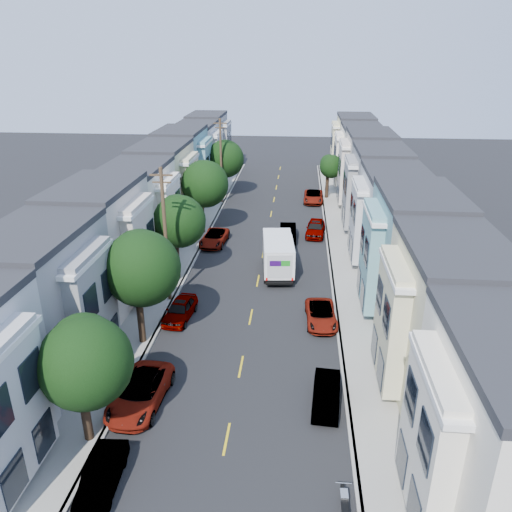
% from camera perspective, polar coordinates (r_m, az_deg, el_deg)
% --- Properties ---
extents(ground, '(160.00, 160.00, 0.00)m').
position_cam_1_polar(ground, '(35.51, -0.60, -7.00)').
color(ground, black).
rests_on(ground, ground).
extents(road_slab, '(12.00, 70.00, 0.02)m').
position_cam_1_polar(road_slab, '(49.08, 1.11, 1.64)').
color(road_slab, black).
rests_on(road_slab, ground).
extents(curb_left, '(0.30, 70.00, 0.15)m').
position_cam_1_polar(curb_left, '(49.80, -5.85, 1.92)').
color(curb_left, gray).
rests_on(curb_left, ground).
extents(curb_right, '(0.30, 70.00, 0.15)m').
position_cam_1_polar(curb_right, '(49.04, 8.18, 1.47)').
color(curb_right, gray).
rests_on(curb_right, ground).
extents(sidewalk_left, '(2.60, 70.00, 0.15)m').
position_cam_1_polar(sidewalk_left, '(50.06, -7.32, 1.96)').
color(sidewalk_left, gray).
rests_on(sidewalk_left, ground).
extents(sidewalk_right, '(2.60, 70.00, 0.15)m').
position_cam_1_polar(sidewalk_right, '(49.14, 9.69, 1.42)').
color(sidewalk_right, gray).
rests_on(sidewalk_right, ground).
extents(centerline, '(0.12, 70.00, 0.01)m').
position_cam_1_polar(centerline, '(49.08, 1.11, 1.63)').
color(centerline, gold).
rests_on(centerline, ground).
extents(townhouse_row_left, '(5.00, 70.00, 8.50)m').
position_cam_1_polar(townhouse_row_left, '(51.01, -11.49, 1.99)').
color(townhouse_row_left, silver).
rests_on(townhouse_row_left, ground).
extents(townhouse_row_right, '(5.00, 70.00, 8.50)m').
position_cam_1_polar(townhouse_row_right, '(49.64, 14.06, 1.17)').
color(townhouse_row_right, silver).
rests_on(townhouse_row_right, ground).
extents(tree_a, '(4.27, 4.27, 6.59)m').
position_cam_1_polar(tree_a, '(24.23, -19.08, -11.52)').
color(tree_a, black).
rests_on(tree_a, ground).
extents(tree_b, '(4.70, 4.70, 7.61)m').
position_cam_1_polar(tree_b, '(30.95, -13.06, -1.43)').
color(tree_b, black).
rests_on(tree_b, ground).
extents(tree_c, '(4.19, 4.19, 7.09)m').
position_cam_1_polar(tree_c, '(39.80, -8.89, 3.89)').
color(tree_c, black).
rests_on(tree_c, ground).
extents(tree_d, '(4.70, 4.70, 7.55)m').
position_cam_1_polar(tree_d, '(50.11, -5.97, 8.16)').
color(tree_d, black).
rests_on(tree_d, ground).
extents(tree_e, '(4.70, 4.70, 7.26)m').
position_cam_1_polar(tree_e, '(63.40, -3.64, 11.00)').
color(tree_e, black).
rests_on(tree_e, ground).
extents(tree_far_r, '(2.89, 2.89, 5.56)m').
position_cam_1_polar(tree_far_r, '(63.44, 8.50, 10.03)').
color(tree_far_r, black).
rests_on(tree_far_r, ground).
extents(utility_pole_near, '(1.60, 0.26, 10.00)m').
position_cam_1_polar(utility_pole_near, '(36.24, -10.29, 2.22)').
color(utility_pole_near, '#42301E').
rests_on(utility_pole_near, ground).
extents(utility_pole_far, '(1.60, 0.26, 10.00)m').
position_cam_1_polar(utility_pole_far, '(60.76, -4.02, 10.74)').
color(utility_pole_far, '#42301E').
rests_on(utility_pole_far, ground).
extents(fedex_truck, '(2.44, 6.35, 3.04)m').
position_cam_1_polar(fedex_truck, '(41.77, 2.53, 0.27)').
color(fedex_truck, white).
rests_on(fedex_truck, ground).
extents(lead_sedan, '(1.73, 4.49, 1.48)m').
position_cam_1_polar(lead_sedan, '(49.50, 3.67, 2.68)').
color(lead_sedan, black).
rests_on(lead_sedan, ground).
extents(parked_left_a, '(1.57, 3.90, 1.28)m').
position_cam_1_polar(parked_left_a, '(24.21, -17.22, -22.90)').
color(parked_left_a, black).
rests_on(parked_left_a, ground).
extents(parked_left_b, '(2.74, 5.40, 1.46)m').
position_cam_1_polar(parked_left_b, '(27.97, -13.09, -15.00)').
color(parked_left_b, black).
rests_on(parked_left_b, ground).
extents(parked_left_c, '(2.07, 4.45, 1.40)m').
position_cam_1_polar(parked_left_c, '(35.41, -8.67, -6.09)').
color(parked_left_c, '#9FA2AD').
rests_on(parked_left_c, ground).
extents(parked_left_d, '(2.54, 4.92, 1.33)m').
position_cam_1_polar(parked_left_d, '(48.38, -4.78, 2.07)').
color(parked_left_d, '#54110E').
rests_on(parked_left_d, ground).
extents(parked_right_a, '(1.68, 4.00, 1.30)m').
position_cam_1_polar(parked_right_a, '(27.58, 8.04, -15.39)').
color(parked_right_a, '#44464A').
rests_on(parked_right_a, ground).
extents(parked_right_b, '(2.26, 4.51, 1.23)m').
position_cam_1_polar(parked_right_b, '(34.82, 7.44, -6.70)').
color(parked_right_b, silver).
rests_on(parked_right_b, ground).
extents(parked_right_c, '(2.28, 4.91, 1.54)m').
position_cam_1_polar(parked_right_c, '(50.91, 6.82, 3.17)').
color(parked_right_c, black).
rests_on(parked_right_c, ground).
extents(parked_right_d, '(2.46, 5.06, 1.39)m').
position_cam_1_polar(parked_right_d, '(62.43, 6.57, 6.75)').
color(parked_right_d, black).
rests_on(parked_right_d, ground).
extents(motorcycle, '(0.31, 2.26, 0.90)m').
position_cam_1_polar(motorcycle, '(22.79, 10.04, -26.28)').
color(motorcycle, black).
rests_on(motorcycle, ground).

